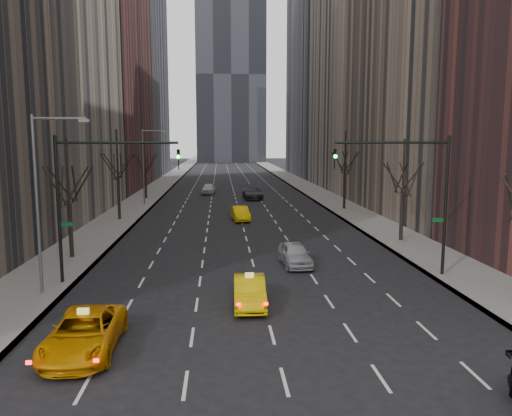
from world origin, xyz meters
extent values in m
plane|color=black|center=(0.00, 0.00, 0.00)|extent=(400.00, 400.00, 0.00)
cube|color=slate|center=(-12.25, 70.00, 0.07)|extent=(4.50, 320.00, 0.15)
cube|color=slate|center=(12.25, 70.00, 0.07)|extent=(4.50, 320.00, 0.15)
cube|color=brown|center=(-21.50, 66.00, 22.00)|extent=(14.00, 28.00, 44.00)
cube|color=slate|center=(-21.50, 96.00, 30.00)|extent=(14.00, 30.00, 60.00)
cube|color=tan|center=(21.50, 64.00, 25.00)|extent=(14.00, 28.00, 50.00)
cube|color=slate|center=(21.50, 95.00, 29.00)|extent=(14.00, 30.00, 58.00)
cylinder|color=black|center=(-12.00, 18.00, 1.93)|extent=(0.28, 0.28, 3.57)
cylinder|color=black|center=(-12.00, 18.00, 5.84)|extent=(0.16, 0.16, 4.25)
cylinder|color=black|center=(-11.85, 18.85, 4.95)|extent=(0.42, 1.80, 2.52)
cylinder|color=black|center=(-11.19, 18.29, 4.95)|extent=(1.74, 0.72, 2.52)
cylinder|color=black|center=(-11.34, 17.45, 4.95)|extent=(1.46, 1.25, 2.52)
cylinder|color=black|center=(-12.15, 17.15, 4.95)|extent=(0.42, 1.80, 2.52)
cylinder|color=black|center=(-12.81, 17.71, 4.95)|extent=(1.74, 0.72, 2.52)
cylinder|color=black|center=(-12.66, 18.55, 4.95)|extent=(1.46, 1.25, 2.52)
cylinder|color=black|center=(-12.00, 34.00, 2.15)|extent=(0.28, 0.28, 3.99)
cylinder|color=black|center=(-12.00, 34.00, 6.52)|extent=(0.16, 0.16, 4.75)
cylinder|color=black|center=(-11.85, 34.85, 5.37)|extent=(0.42, 1.80, 2.52)
cylinder|color=black|center=(-11.19, 34.29, 5.37)|extent=(1.74, 0.72, 2.52)
cylinder|color=black|center=(-11.34, 33.45, 5.37)|extent=(1.46, 1.25, 2.52)
cylinder|color=black|center=(-12.15, 33.15, 5.37)|extent=(0.42, 1.80, 2.52)
cylinder|color=black|center=(-12.81, 33.71, 5.37)|extent=(1.74, 0.72, 2.52)
cylinder|color=black|center=(-12.66, 34.55, 5.37)|extent=(1.46, 1.25, 2.52)
cylinder|color=black|center=(-12.00, 52.00, 1.83)|extent=(0.28, 0.28, 3.36)
cylinder|color=black|center=(-12.00, 52.00, 5.51)|extent=(0.16, 0.16, 4.00)
cylinder|color=black|center=(-11.85, 52.85, 4.74)|extent=(0.42, 1.80, 2.52)
cylinder|color=black|center=(-11.19, 52.29, 4.74)|extent=(1.74, 0.72, 2.52)
cylinder|color=black|center=(-11.34, 51.45, 4.74)|extent=(1.46, 1.25, 2.52)
cylinder|color=black|center=(-12.15, 51.15, 4.74)|extent=(0.42, 1.80, 2.52)
cylinder|color=black|center=(-12.81, 51.71, 4.74)|extent=(1.74, 0.72, 2.52)
cylinder|color=black|center=(-12.66, 52.55, 4.74)|extent=(1.46, 1.25, 2.52)
cylinder|color=black|center=(11.34, 6.55, 5.16)|extent=(1.46, 1.25, 2.52)
cylinder|color=black|center=(12.00, 22.00, 1.93)|extent=(0.28, 0.28, 3.57)
cylinder|color=black|center=(12.00, 22.00, 5.84)|extent=(0.16, 0.16, 4.25)
cylinder|color=black|center=(12.15, 22.85, 4.95)|extent=(0.42, 1.80, 2.52)
cylinder|color=black|center=(12.81, 22.29, 4.95)|extent=(1.74, 0.72, 2.52)
cylinder|color=black|center=(12.66, 21.45, 4.95)|extent=(1.46, 1.25, 2.52)
cylinder|color=black|center=(11.85, 21.15, 4.95)|extent=(0.42, 1.80, 2.52)
cylinder|color=black|center=(11.19, 21.71, 4.95)|extent=(1.74, 0.72, 2.52)
cylinder|color=black|center=(11.34, 22.55, 4.95)|extent=(1.46, 1.25, 2.52)
cylinder|color=black|center=(12.00, 40.00, 2.15)|extent=(0.28, 0.28, 3.99)
cylinder|color=black|center=(12.00, 40.00, 6.52)|extent=(0.16, 0.16, 4.75)
cylinder|color=black|center=(12.15, 40.85, 5.37)|extent=(0.42, 1.80, 2.52)
cylinder|color=black|center=(12.81, 40.29, 5.37)|extent=(1.74, 0.72, 2.52)
cylinder|color=black|center=(12.66, 39.45, 5.37)|extent=(1.46, 1.25, 2.52)
cylinder|color=black|center=(11.85, 39.15, 5.37)|extent=(0.42, 1.80, 2.52)
cylinder|color=black|center=(11.19, 39.71, 5.37)|extent=(1.74, 0.72, 2.52)
cylinder|color=black|center=(11.34, 40.55, 5.37)|extent=(1.46, 1.25, 2.52)
cylinder|color=black|center=(-10.80, 12.00, 4.15)|extent=(0.18, 0.18, 8.00)
cylinder|color=black|center=(-7.55, 12.00, 7.75)|extent=(6.50, 0.14, 0.14)
imported|color=black|center=(-4.30, 12.00, 6.85)|extent=(0.18, 0.22, 1.10)
sphere|color=#0CFF33|center=(-4.30, 11.82, 7.00)|extent=(0.20, 0.20, 0.20)
cube|color=#0C5926|center=(-10.40, 12.00, 3.35)|extent=(0.70, 0.04, 0.22)
cylinder|color=black|center=(10.80, 12.00, 4.15)|extent=(0.18, 0.18, 8.00)
cylinder|color=black|center=(7.55, 12.00, 7.75)|extent=(6.50, 0.14, 0.14)
imported|color=black|center=(4.30, 12.00, 6.85)|extent=(0.18, 0.22, 1.10)
sphere|color=#0CFF33|center=(4.30, 11.82, 7.00)|extent=(0.20, 0.20, 0.20)
cube|color=#0C5926|center=(10.40, 12.00, 3.35)|extent=(0.70, 0.04, 0.22)
cylinder|color=slate|center=(-11.20, 10.00, 4.65)|extent=(0.16, 0.16, 9.00)
cylinder|color=slate|center=(-9.90, 10.00, 8.95)|extent=(2.60, 0.14, 0.14)
cube|color=slate|center=(-8.70, 10.00, 8.85)|extent=(0.50, 0.22, 0.15)
cylinder|color=slate|center=(-11.20, 45.00, 4.65)|extent=(0.16, 0.16, 9.00)
cylinder|color=slate|center=(-9.90, 45.00, 8.95)|extent=(2.60, 0.14, 0.14)
cube|color=slate|center=(-8.70, 45.00, 8.85)|extent=(0.50, 0.22, 0.15)
imported|color=orange|center=(-7.19, 2.87, 0.74)|extent=(2.50, 5.33, 1.47)
imported|color=#D8B204|center=(-0.70, 7.70, 0.70)|extent=(1.57, 4.27, 1.40)
imported|color=#9EA1A6|center=(2.63, 15.22, 0.73)|extent=(1.97, 4.37, 1.46)
imported|color=yellow|center=(-0.11, 33.15, 0.70)|extent=(1.95, 4.41, 1.41)
imported|color=#2F2F34|center=(2.26, 51.09, 0.86)|extent=(2.71, 6.03, 1.72)
imported|color=silver|center=(-3.78, 57.68, 0.77)|extent=(2.16, 4.67, 1.55)
camera|label=1|loc=(-2.05, -15.40, 7.92)|focal=35.00mm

